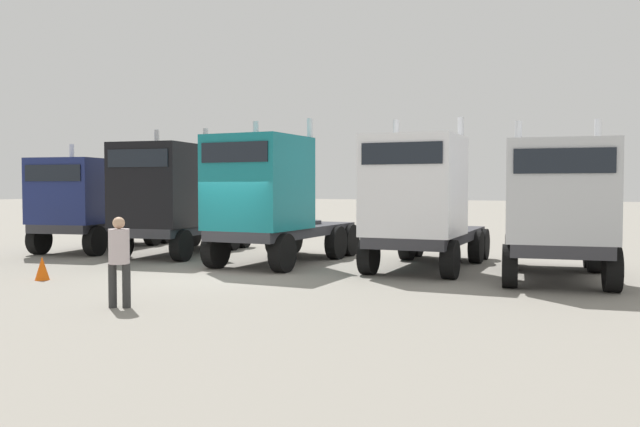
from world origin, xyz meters
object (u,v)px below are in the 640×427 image
(semi_truck_navy, at_px, (87,204))
(semi_truck_white, at_px, (420,202))
(semi_truck_silver, at_px, (558,210))
(semi_truck_teal, at_px, (268,198))
(semi_truck_black, at_px, (168,198))
(traffic_cone_near, at_px, (42,268))
(visitor_with_camera, at_px, (119,255))

(semi_truck_navy, distance_m, semi_truck_white, 12.53)
(semi_truck_white, bearing_deg, semi_truck_silver, 77.29)
(semi_truck_teal, xyz_separation_m, semi_truck_white, (4.44, 0.81, -0.07))
(semi_truck_navy, bearing_deg, semi_truck_black, 77.11)
(semi_truck_black, xyz_separation_m, traffic_cone_near, (0.84, -5.82, -1.68))
(semi_truck_navy, height_order, semi_truck_black, semi_truck_black)
(semi_truck_teal, bearing_deg, semi_truck_white, 98.27)
(semi_truck_teal, height_order, semi_truck_white, semi_truck_teal)
(semi_truck_navy, distance_m, semi_truck_teal, 8.11)
(visitor_with_camera, bearing_deg, semi_truck_teal, -14.20)
(semi_truck_navy, height_order, semi_truck_white, semi_truck_white)
(traffic_cone_near, bearing_deg, semi_truck_black, 98.17)
(semi_truck_white, height_order, semi_truck_silver, semi_truck_white)
(semi_truck_navy, height_order, traffic_cone_near, semi_truck_navy)
(semi_truck_white, xyz_separation_m, semi_truck_silver, (3.72, -0.58, -0.15))
(semi_truck_black, xyz_separation_m, semi_truck_teal, (4.35, -0.66, 0.04))
(semi_truck_white, relative_size, traffic_cone_near, 10.44)
(semi_truck_black, bearing_deg, visitor_with_camera, 23.93)
(semi_truck_teal, height_order, semi_truck_silver, semi_truck_teal)
(semi_truck_white, height_order, visitor_with_camera, semi_truck_white)
(semi_truck_black, distance_m, semi_truck_teal, 4.40)
(semi_truck_silver, bearing_deg, semi_truck_white, -109.12)
(semi_truck_navy, relative_size, traffic_cone_near, 11.27)
(semi_truck_navy, relative_size, visitor_with_camera, 3.82)
(semi_truck_white, distance_m, semi_truck_silver, 3.76)
(semi_truck_black, height_order, semi_truck_teal, semi_truck_teal)
(semi_truck_white, bearing_deg, semi_truck_teal, -83.59)
(semi_truck_navy, bearing_deg, semi_truck_silver, 75.10)
(visitor_with_camera, distance_m, traffic_cone_near, 4.94)
(semi_truck_silver, bearing_deg, semi_truck_teal, -98.69)
(semi_truck_silver, distance_m, traffic_cone_near, 12.94)
(traffic_cone_near, bearing_deg, semi_truck_white, 36.88)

